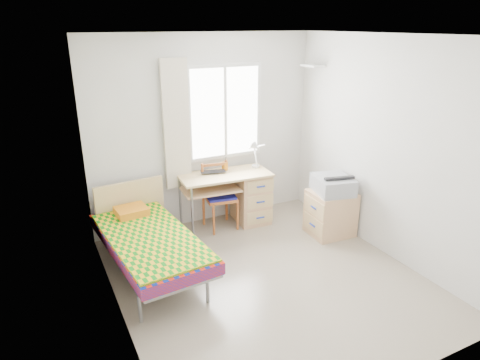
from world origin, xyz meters
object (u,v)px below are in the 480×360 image
(desk, at_px, (246,194))
(cabinet, at_px, (330,213))
(printer, at_px, (333,184))
(bed, at_px, (148,239))
(chair, at_px, (219,192))

(desk, bearing_deg, cabinet, -41.35)
(cabinet, relative_size, printer, 0.99)
(desk, bearing_deg, bed, -153.48)
(desk, distance_m, chair, 0.42)
(bed, relative_size, chair, 2.11)
(bed, height_order, desk, bed)
(chair, relative_size, cabinet, 1.52)
(bed, distance_m, cabinet, 2.43)
(desk, xyz_separation_m, cabinet, (0.83, -0.86, -0.12))
(bed, xyz_separation_m, chair, (1.19, 0.67, 0.12))
(desk, bearing_deg, printer, -41.41)
(chair, xyz_separation_m, cabinet, (1.23, -0.89, -0.21))
(bed, xyz_separation_m, desk, (1.59, 0.64, 0.03))
(cabinet, bearing_deg, bed, 178.32)
(desk, height_order, printer, printer)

